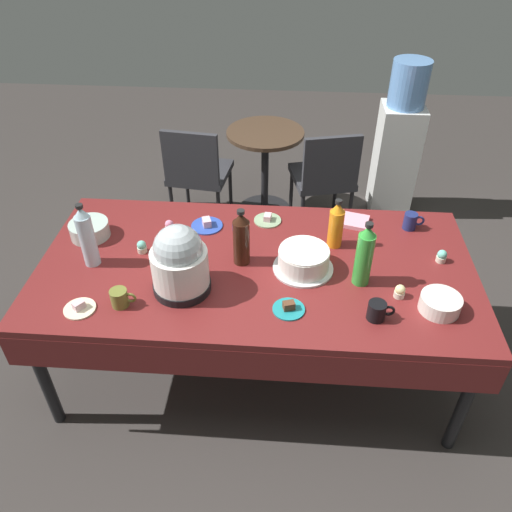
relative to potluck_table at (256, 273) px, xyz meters
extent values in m
plane|color=#383330|center=(0.00, 0.00, -0.69)|extent=(9.00, 9.00, 0.00)
cube|color=maroon|center=(0.00, 0.00, 0.04)|extent=(2.20, 1.10, 0.04)
cylinder|color=black|center=(-1.02, -0.47, -0.33)|extent=(0.06, 0.06, 0.71)
cylinder|color=black|center=(1.02, -0.47, -0.33)|extent=(0.06, 0.06, 0.71)
cylinder|color=black|center=(-1.02, 0.47, -0.33)|extent=(0.06, 0.06, 0.71)
cylinder|color=black|center=(1.02, 0.47, -0.33)|extent=(0.06, 0.06, 0.71)
cube|color=maroon|center=(0.00, -0.55, -0.07)|extent=(2.20, 0.01, 0.18)
cube|color=maroon|center=(0.00, 0.55, -0.07)|extent=(2.20, 0.01, 0.18)
cylinder|color=silver|center=(0.24, -0.02, 0.07)|extent=(0.30, 0.30, 0.01)
cylinder|color=white|center=(0.24, -0.02, 0.12)|extent=(0.25, 0.25, 0.10)
cylinder|color=white|center=(0.24, -0.02, 0.18)|extent=(0.25, 0.25, 0.01)
cylinder|color=black|center=(-0.34, -0.21, 0.08)|extent=(0.28, 0.28, 0.04)
cylinder|color=white|center=(-0.34, -0.21, 0.19)|extent=(0.26, 0.26, 0.18)
sphere|color=#B2BCC1|center=(-0.34, -0.21, 0.30)|extent=(0.23, 0.23, 0.23)
cylinder|color=#B2C6BC|center=(-0.91, 0.17, 0.10)|extent=(0.21, 0.21, 0.08)
cylinder|color=silver|center=(0.85, -0.27, 0.10)|extent=(0.18, 0.18, 0.08)
cylinder|color=teal|center=(0.17, -0.32, 0.07)|extent=(0.15, 0.15, 0.01)
cube|color=brown|center=(0.17, -0.32, 0.09)|extent=(0.06, 0.05, 0.04)
cylinder|color=#8CA87F|center=(0.04, 0.39, 0.07)|extent=(0.15, 0.15, 0.01)
cube|color=beige|center=(0.04, 0.39, 0.09)|extent=(0.04, 0.06, 0.03)
cylinder|color=#2D4CB2|center=(-0.30, 0.31, 0.07)|extent=(0.18, 0.18, 0.01)
cube|color=beige|center=(-0.30, 0.31, 0.09)|extent=(0.06, 0.07, 0.04)
cylinder|color=beige|center=(-0.78, -0.39, 0.07)|extent=(0.15, 0.15, 0.01)
cube|color=beige|center=(-0.78, -0.39, 0.09)|extent=(0.06, 0.06, 0.04)
cylinder|color=beige|center=(-0.49, 0.25, 0.08)|extent=(0.05, 0.05, 0.03)
sphere|color=pink|center=(-0.49, 0.25, 0.11)|extent=(0.05, 0.05, 0.05)
cylinder|color=beige|center=(0.94, 0.09, 0.08)|extent=(0.05, 0.05, 0.03)
sphere|color=#6BC6B2|center=(0.94, 0.09, 0.11)|extent=(0.05, 0.05, 0.05)
cylinder|color=beige|center=(-0.60, 0.06, 0.08)|extent=(0.05, 0.05, 0.03)
sphere|color=#6BC6B2|center=(-0.60, 0.06, 0.11)|extent=(0.05, 0.05, 0.05)
cylinder|color=beige|center=(0.68, -0.19, 0.08)|extent=(0.05, 0.05, 0.03)
sphere|color=beige|center=(0.68, -0.19, 0.11)|extent=(0.05, 0.05, 0.05)
cylinder|color=orange|center=(0.40, 0.19, 0.17)|extent=(0.08, 0.08, 0.21)
cone|color=orange|center=(0.40, 0.19, 0.30)|extent=(0.07, 0.07, 0.05)
cylinder|color=black|center=(0.40, 0.19, 0.33)|extent=(0.04, 0.04, 0.02)
cylinder|color=green|center=(0.51, -0.10, 0.20)|extent=(0.08, 0.08, 0.27)
cone|color=green|center=(0.51, -0.10, 0.36)|extent=(0.07, 0.07, 0.05)
cylinder|color=black|center=(0.51, -0.10, 0.40)|extent=(0.04, 0.04, 0.02)
cylinder|color=silver|center=(-0.82, -0.05, 0.20)|extent=(0.08, 0.08, 0.28)
cone|color=silver|center=(-0.82, -0.05, 0.37)|extent=(0.07, 0.07, 0.05)
cylinder|color=black|center=(-0.82, -0.05, 0.40)|extent=(0.04, 0.04, 0.02)
cylinder|color=#33190F|center=(-0.07, 0.01, 0.18)|extent=(0.08, 0.08, 0.24)
cone|color=#33190F|center=(-0.07, 0.01, 0.33)|extent=(0.08, 0.08, 0.05)
cylinder|color=black|center=(-0.07, 0.01, 0.36)|extent=(0.04, 0.04, 0.02)
cylinder|color=navy|center=(0.82, 0.38, 0.11)|extent=(0.07, 0.07, 0.09)
torus|color=navy|center=(0.87, 0.38, 0.11)|extent=(0.06, 0.01, 0.06)
cylinder|color=black|center=(0.56, -0.34, 0.11)|extent=(0.08, 0.08, 0.09)
torus|color=black|center=(0.61, -0.34, 0.11)|extent=(0.06, 0.01, 0.06)
cylinder|color=olive|center=(-0.60, -0.34, 0.10)|extent=(0.08, 0.08, 0.09)
torus|color=olive|center=(-0.55, -0.34, 0.11)|extent=(0.05, 0.01, 0.05)
cylinder|color=tan|center=(-0.48, 0.00, 0.11)|extent=(0.08, 0.08, 0.10)
torus|color=tan|center=(-0.43, 0.00, 0.11)|extent=(0.06, 0.01, 0.06)
cube|color=pink|center=(0.53, 0.40, 0.07)|extent=(0.17, 0.17, 0.02)
cube|color=#333338|center=(-0.55, 1.50, -0.26)|extent=(0.49, 0.49, 0.05)
cube|color=#333338|center=(-0.57, 1.30, -0.04)|extent=(0.42, 0.09, 0.40)
cylinder|color=black|center=(-0.34, 1.67, -0.49)|extent=(0.03, 0.03, 0.40)
cylinder|color=black|center=(-0.71, 1.71, -0.49)|extent=(0.03, 0.03, 0.40)
cylinder|color=black|center=(-0.39, 1.29, -0.49)|extent=(0.03, 0.03, 0.40)
cylinder|color=black|center=(-0.76, 1.34, -0.49)|extent=(0.03, 0.03, 0.40)
cube|color=#333338|center=(0.40, 1.50, -0.26)|extent=(0.53, 0.53, 0.05)
cube|color=#333338|center=(0.45, 1.31, -0.04)|extent=(0.42, 0.14, 0.40)
cylinder|color=black|center=(0.54, 1.73, -0.49)|extent=(0.04, 0.04, 0.40)
cylinder|color=black|center=(0.17, 1.64, -0.49)|extent=(0.04, 0.04, 0.40)
cylinder|color=black|center=(0.63, 1.36, -0.49)|extent=(0.04, 0.04, 0.40)
cylinder|color=black|center=(0.26, 1.27, -0.49)|extent=(0.04, 0.04, 0.40)
cylinder|color=#473323|center=(-0.05, 1.65, 0.02)|extent=(0.60, 0.60, 0.03)
cylinder|color=black|center=(-0.05, 1.65, -0.33)|extent=(0.06, 0.06, 0.67)
cylinder|color=black|center=(-0.05, 1.65, -0.68)|extent=(0.44, 0.44, 0.02)
cube|color=silver|center=(0.99, 1.77, -0.24)|extent=(0.32, 0.32, 0.90)
cylinder|color=#6699D8|center=(0.99, 1.77, 0.38)|extent=(0.28, 0.28, 0.34)
camera|label=1|loc=(0.15, -1.98, 1.68)|focal=35.53mm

